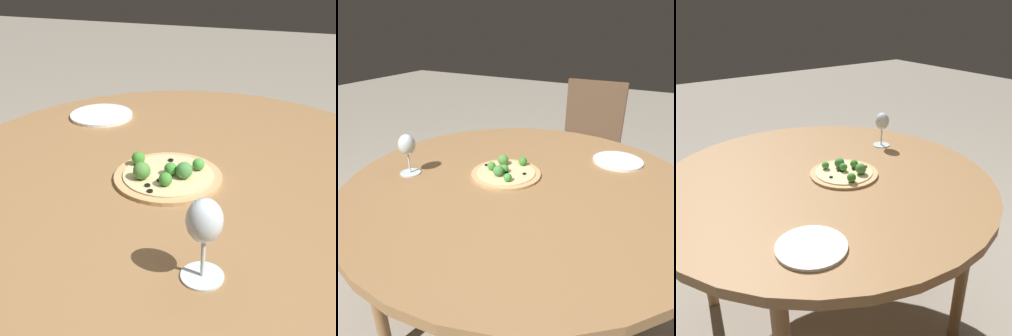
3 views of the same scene
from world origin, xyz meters
The scene contains 4 objects.
dining_table centered at (0.00, 0.00, 0.68)m, with size 1.31×1.31×0.74m.
pizza centered at (-0.03, -0.08, 0.75)m, with size 0.27×0.27×0.06m.
wine_glass centered at (0.14, -0.42, 0.85)m, with size 0.08×0.08×0.16m.
plate_near centered at (-0.36, 0.28, 0.74)m, with size 0.21×0.21×0.01m.
Camera 1 is at (0.28, -1.06, 1.29)m, focal length 50.00 mm.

